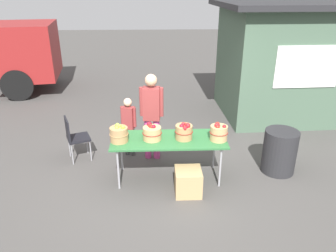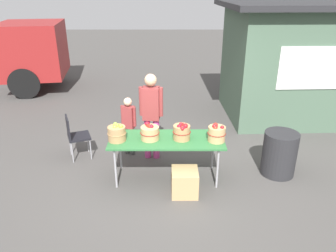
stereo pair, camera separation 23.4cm
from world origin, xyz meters
name	(u,v)px [view 1 (the left image)]	position (x,y,z in m)	size (l,w,h in m)	color
ground_plane	(169,177)	(0.00, 0.00, 0.00)	(40.00, 40.00, 0.00)	#474442
market_table	(169,141)	(0.00, 0.00, 0.71)	(1.90, 0.76, 0.75)	#2D6B38
apple_basket_green_0	(119,134)	(-0.81, -0.06, 0.88)	(0.31, 0.31, 0.30)	#A87F51
apple_basket_red_0	(152,132)	(-0.28, -0.01, 0.87)	(0.32, 0.32, 0.28)	tan
apple_basket_red_1	(184,131)	(0.25, -0.01, 0.89)	(0.30, 0.30, 0.30)	#A87F51
apple_basket_red_2	(219,132)	(0.81, -0.07, 0.89)	(0.30, 0.30, 0.30)	tan
vendor_adult	(152,111)	(-0.28, 0.72, 0.98)	(0.44, 0.25, 1.66)	#CC3F8C
child_customer	(129,122)	(-0.73, 0.86, 0.69)	(0.30, 0.22, 1.18)	#3F3F3F
food_kiosk	(287,60)	(3.06, 3.02, 1.38)	(3.60, 3.02, 2.74)	#47604C
folding_chair	(74,135)	(-1.74, 0.71, 0.51)	(0.52, 0.52, 0.86)	black
trash_barrel	(280,151)	(1.97, 0.14, 0.39)	(0.59, 0.59, 0.79)	#262628
produce_crate	(188,182)	(0.29, -0.47, 0.21)	(0.42, 0.42, 0.42)	tan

